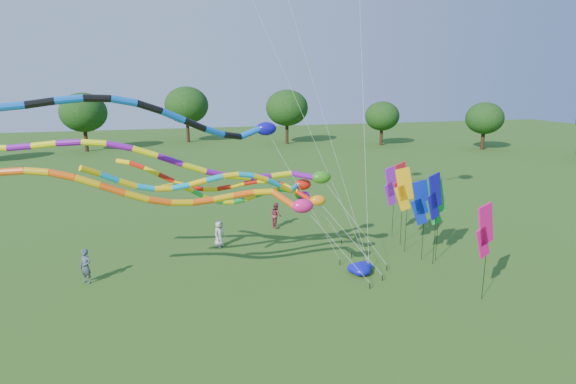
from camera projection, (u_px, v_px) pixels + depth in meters
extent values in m
plane|color=#285416|center=(354.00, 313.00, 20.24)|extent=(160.00, 160.00, 0.00)
cylinder|color=#382314|center=(486.00, 134.00, 69.21)|extent=(0.50, 0.50, 3.57)
ellipsoid|color=#14360E|center=(489.00, 101.00, 68.13)|extent=(7.55, 7.55, 6.41)
cylinder|color=#382314|center=(381.00, 134.00, 69.75)|extent=(0.50, 0.50, 3.43)
ellipsoid|color=#14360E|center=(383.00, 103.00, 68.72)|extent=(7.25, 7.25, 6.16)
cylinder|color=#382314|center=(286.00, 131.00, 75.08)|extent=(0.50, 0.50, 3.17)
ellipsoid|color=#14360E|center=(286.00, 104.00, 74.13)|extent=(6.69, 6.69, 5.69)
cylinder|color=#382314|center=(194.00, 136.00, 67.44)|extent=(0.50, 0.50, 3.33)
ellipsoid|color=#14360E|center=(192.00, 105.00, 66.43)|extent=(7.03, 7.03, 5.97)
cylinder|color=#382314|center=(89.00, 143.00, 63.07)|extent=(0.50, 0.50, 2.76)
ellipsoid|color=#14360E|center=(86.00, 115.00, 62.24)|extent=(5.83, 5.83, 4.95)
cylinder|color=black|center=(382.00, 278.00, 23.41)|extent=(0.05, 0.05, 0.30)
cylinder|color=silver|center=(351.00, 238.00, 23.08)|extent=(0.02, 0.02, 4.89)
ellipsoid|color=orange|center=(318.00, 200.00, 22.79)|extent=(0.80, 0.51, 0.51)
cylinder|color=red|center=(304.00, 196.00, 22.89)|extent=(0.23, 0.23, 0.77)
cylinder|color=yellow|center=(290.00, 188.00, 23.05)|extent=(0.23, 0.23, 0.73)
cylinder|color=red|center=(277.00, 183.00, 23.20)|extent=(0.23, 0.23, 0.68)
cylinder|color=yellow|center=(264.00, 181.00, 23.32)|extent=(0.23, 0.23, 0.65)
cylinder|color=red|center=(251.00, 182.00, 23.42)|extent=(0.23, 0.23, 0.66)
cylinder|color=yellow|center=(238.00, 185.00, 23.46)|extent=(0.23, 0.23, 0.67)
cylinder|color=red|center=(224.00, 188.00, 23.44)|extent=(0.23, 0.23, 0.67)
cylinder|color=yellow|center=(210.00, 189.00, 23.35)|extent=(0.23, 0.23, 0.68)
cylinder|color=red|center=(196.00, 188.00, 23.20)|extent=(0.23, 0.23, 0.70)
cylinder|color=yellow|center=(181.00, 184.00, 23.02)|extent=(0.23, 0.23, 0.74)
cylinder|color=red|center=(167.00, 178.00, 22.83)|extent=(0.23, 0.23, 0.76)
cylinder|color=yellow|center=(152.00, 171.00, 22.67)|extent=(0.23, 0.23, 0.74)
cylinder|color=red|center=(137.00, 165.00, 22.59)|extent=(0.23, 0.23, 0.69)
cylinder|color=yellow|center=(123.00, 162.00, 22.60)|extent=(0.23, 0.23, 0.66)
cylinder|color=black|center=(370.00, 286.00, 22.53)|extent=(0.05, 0.05, 0.30)
cylinder|color=silver|center=(337.00, 246.00, 21.74)|extent=(0.02, 0.02, 5.10)
ellipsoid|color=#DA1869|center=(303.00, 206.00, 20.98)|extent=(0.98, 0.63, 0.63)
cylinder|color=#FD550D|center=(284.00, 199.00, 21.02)|extent=(0.28, 0.28, 1.17)
cylinder|color=#E1A90B|center=(263.00, 192.00, 21.05)|extent=(0.28, 0.28, 0.87)
cylinder|color=#FD550D|center=(243.00, 194.00, 20.88)|extent=(0.28, 0.28, 0.88)
cylinder|color=#E1A90B|center=(223.00, 198.00, 20.67)|extent=(0.28, 0.28, 0.89)
cylinder|color=#FD550D|center=(203.00, 201.00, 20.40)|extent=(0.28, 0.28, 0.89)
cylinder|color=#E1A90B|center=(182.00, 203.00, 20.06)|extent=(0.28, 0.28, 0.90)
cylinder|color=#FD550D|center=(160.00, 201.00, 19.67)|extent=(0.28, 0.28, 0.92)
cylinder|color=#E1A90B|center=(137.00, 196.00, 19.26)|extent=(0.28, 0.28, 0.95)
cylinder|color=#FD550D|center=(112.00, 189.00, 18.86)|extent=(0.28, 0.28, 0.97)
cylinder|color=#E1A90B|center=(87.00, 181.00, 18.51)|extent=(0.28, 0.28, 0.94)
cylinder|color=#FD550D|center=(62.00, 175.00, 18.24)|extent=(0.28, 0.28, 0.90)
cylinder|color=#E1A90B|center=(37.00, 172.00, 18.06)|extent=(0.28, 0.28, 0.88)
cylinder|color=#FD550D|center=(13.00, 171.00, 17.98)|extent=(0.28, 0.28, 0.88)
cylinder|color=black|center=(387.00, 268.00, 24.66)|extent=(0.05, 0.05, 0.30)
cylinder|color=silver|center=(355.00, 223.00, 23.75)|extent=(0.02, 0.02, 5.94)
ellipsoid|color=#2E7D16|center=(321.00, 177.00, 22.86)|extent=(0.94, 0.61, 0.61)
cylinder|color=#770E9C|center=(303.00, 175.00, 22.90)|extent=(0.27, 0.27, 1.12)
cylinder|color=#DDDE0B|center=(281.00, 175.00, 22.85)|extent=(0.27, 0.27, 1.02)
cylinder|color=#770E9C|center=(261.00, 177.00, 22.51)|extent=(0.27, 0.27, 1.03)
cylinder|color=#DDDE0B|center=(239.00, 177.00, 22.12)|extent=(0.27, 0.27, 1.04)
cylinder|color=#770E9C|center=(217.00, 174.00, 21.70)|extent=(0.27, 0.27, 1.07)
cylinder|color=#DDDE0B|center=(194.00, 168.00, 21.26)|extent=(0.27, 0.27, 1.10)
cylinder|color=#770E9C|center=(170.00, 160.00, 20.85)|extent=(0.27, 0.27, 1.10)
cylinder|color=#DDDE0B|center=(145.00, 152.00, 20.49)|extent=(0.27, 0.27, 1.07)
cylinder|color=#770E9C|center=(120.00, 146.00, 20.23)|extent=(0.27, 0.27, 1.04)
cylinder|color=#DDDE0B|center=(94.00, 143.00, 20.06)|extent=(0.27, 0.27, 1.02)
cylinder|color=#770E9C|center=(69.00, 143.00, 19.98)|extent=(0.27, 0.27, 1.02)
cylinder|color=#DDDE0B|center=(44.00, 145.00, 19.96)|extent=(0.27, 0.27, 1.03)
cylinder|color=#770E9C|center=(20.00, 147.00, 19.97)|extent=(0.27, 0.27, 1.03)
cylinder|color=black|center=(340.00, 262.00, 25.39)|extent=(0.05, 0.05, 0.30)
cylinder|color=silver|center=(306.00, 200.00, 23.40)|extent=(0.02, 0.02, 8.40)
ellipsoid|color=#0F0B9D|center=(266.00, 129.00, 21.43)|extent=(0.94, 0.60, 0.60)
cylinder|color=blue|center=(250.00, 133.00, 21.07)|extent=(0.27, 0.27, 0.95)
cylinder|color=black|center=(232.00, 136.00, 20.55)|extent=(0.27, 0.27, 0.94)
cylinder|color=blue|center=(214.00, 132.00, 19.88)|extent=(0.27, 0.27, 0.97)
cylinder|color=black|center=(194.00, 125.00, 19.20)|extent=(0.27, 0.27, 0.99)
cylinder|color=blue|center=(173.00, 116.00, 18.56)|extent=(0.27, 0.27, 0.99)
cylinder|color=black|center=(149.00, 107.00, 17.97)|extent=(0.27, 0.27, 0.96)
cylinder|color=blue|center=(124.00, 101.00, 17.47)|extent=(0.27, 0.27, 0.92)
cylinder|color=black|center=(97.00, 98.00, 17.05)|extent=(0.27, 0.27, 0.91)
cylinder|color=blue|center=(69.00, 99.00, 16.71)|extent=(0.27, 0.27, 0.92)
cylinder|color=black|center=(40.00, 103.00, 16.42)|extent=(0.27, 0.27, 0.93)
cylinder|color=blue|center=(10.00, 106.00, 16.13)|extent=(0.27, 0.27, 0.93)
cylinder|color=black|center=(352.00, 255.00, 26.40)|extent=(0.05, 0.05, 0.30)
cylinder|color=silver|center=(329.00, 221.00, 24.93)|extent=(0.02, 0.02, 5.47)
ellipsoid|color=red|center=(303.00, 184.00, 23.48)|extent=(0.85, 0.54, 0.54)
cylinder|color=#0CA1D3|center=(294.00, 188.00, 22.95)|extent=(0.25, 0.25, 0.80)
cylinder|color=yellow|center=(285.00, 188.00, 22.33)|extent=(0.25, 0.25, 0.79)
cylinder|color=#0CA1D3|center=(273.00, 183.00, 21.80)|extent=(0.25, 0.25, 0.78)
cylinder|color=yellow|center=(260.00, 178.00, 21.33)|extent=(0.25, 0.25, 0.74)
cylinder|color=#0CA1D3|center=(246.00, 175.00, 20.95)|extent=(0.25, 0.25, 0.71)
cylinder|color=yellow|center=(231.00, 175.00, 20.65)|extent=(0.25, 0.25, 0.71)
cylinder|color=#0CA1D3|center=(214.00, 178.00, 20.42)|extent=(0.25, 0.25, 0.73)
cylinder|color=yellow|center=(198.00, 183.00, 20.22)|extent=(0.25, 0.25, 0.73)
cylinder|color=#0CA1D3|center=(181.00, 187.00, 20.01)|extent=(0.25, 0.25, 0.72)
cylinder|color=yellow|center=(163.00, 189.00, 19.76)|extent=(0.25, 0.25, 0.71)
cylinder|color=#0CA1D3|center=(146.00, 188.00, 19.44)|extent=(0.25, 0.25, 0.72)
cylinder|color=yellow|center=(128.00, 183.00, 19.04)|extent=(0.25, 0.25, 0.75)
cylinder|color=#0CA1D3|center=(109.00, 177.00, 18.57)|extent=(0.25, 0.25, 0.78)
cylinder|color=yellow|center=(90.00, 171.00, 18.05)|extent=(0.25, 0.25, 0.77)
cylinder|color=black|center=(341.00, 242.00, 28.60)|extent=(0.05, 0.05, 0.30)
cylinder|color=silver|center=(323.00, 219.00, 27.32)|extent=(0.02, 0.02, 4.33)
ellipsoid|color=#910D83|center=(303.00, 196.00, 26.08)|extent=(0.79, 0.51, 0.51)
cylinder|color=#149630|center=(297.00, 195.00, 25.45)|extent=(0.23, 0.23, 0.87)
cylinder|color=yellow|center=(292.00, 191.00, 24.87)|extent=(0.23, 0.23, 0.59)
cylinder|color=#149630|center=(282.00, 190.00, 24.59)|extent=(0.23, 0.23, 0.56)
cylinder|color=yellow|center=(272.00, 191.00, 24.38)|extent=(0.23, 0.23, 0.57)
cylinder|color=#149630|center=(261.00, 194.00, 24.23)|extent=(0.23, 0.23, 0.60)
cylinder|color=yellow|center=(250.00, 198.00, 24.10)|extent=(0.23, 0.23, 0.60)
cylinder|color=#149630|center=(239.00, 201.00, 23.94)|extent=(0.23, 0.23, 0.57)
cylinder|color=yellow|center=(228.00, 202.00, 23.74)|extent=(0.23, 0.23, 0.56)
cylinder|color=#149630|center=(217.00, 201.00, 23.46)|extent=(0.23, 0.23, 0.58)
cylinder|color=yellow|center=(207.00, 198.00, 23.10)|extent=(0.23, 0.23, 0.62)
cylinder|color=#149630|center=(197.00, 193.00, 22.67)|extent=(0.23, 0.23, 0.64)
cylinder|color=yellow|center=(187.00, 189.00, 22.19)|extent=(0.23, 0.23, 0.63)
cylinder|color=#149630|center=(177.00, 186.00, 21.69)|extent=(0.23, 0.23, 0.59)
cylinder|color=yellow|center=(168.00, 186.00, 21.21)|extent=(0.23, 0.23, 0.58)
cylinder|color=black|center=(369.00, 268.00, 24.60)|extent=(0.04, 0.04, 0.30)
cylinder|color=silver|center=(309.00, 68.00, 21.62)|extent=(0.01, 0.01, 20.61)
cylinder|color=black|center=(369.00, 268.00, 24.60)|extent=(0.04, 0.04, 0.30)
cylinder|color=silver|center=(267.00, 35.00, 20.69)|extent=(0.01, 0.01, 24.61)
cylinder|color=black|center=(369.00, 268.00, 24.60)|extent=(0.04, 0.04, 0.30)
cylinder|color=silver|center=(363.00, 99.00, 24.04)|extent=(0.01, 0.01, 16.90)
cylinder|color=black|center=(438.00, 223.00, 25.65)|extent=(0.02, 0.02, 4.16)
cube|color=green|center=(436.00, 197.00, 25.25)|extent=(1.16, 0.11, 1.93)
cube|color=green|center=(434.00, 211.00, 25.42)|extent=(1.01, 0.10, 1.51)
cylinder|color=black|center=(394.00, 204.00, 29.49)|extent=(0.02, 0.02, 4.15)
cube|color=purple|center=(392.00, 181.00, 29.05)|extent=(1.14, 0.36, 1.93)
cube|color=purple|center=(390.00, 194.00, 29.19)|extent=(0.99, 0.33, 1.51)
cylinder|color=black|center=(424.00, 223.00, 25.70)|extent=(0.02, 0.02, 4.11)
cube|color=#0C24AB|center=(422.00, 197.00, 25.34)|extent=(1.16, 0.23, 1.93)
cube|color=#0C24AB|center=(419.00, 212.00, 25.51)|extent=(1.01, 0.21, 1.51)
cylinder|color=black|center=(407.00, 213.00, 26.88)|extent=(0.02, 0.02, 4.54)
cube|color=#FFB10D|center=(405.00, 184.00, 26.48)|extent=(1.15, 0.30, 1.93)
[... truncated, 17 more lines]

